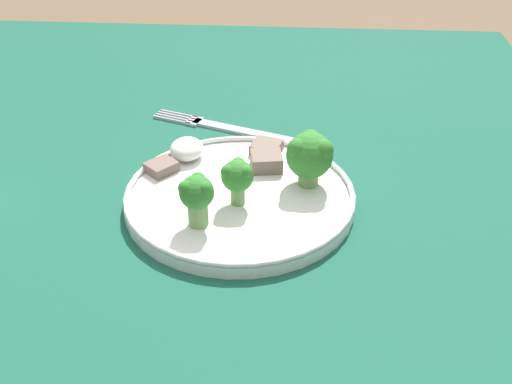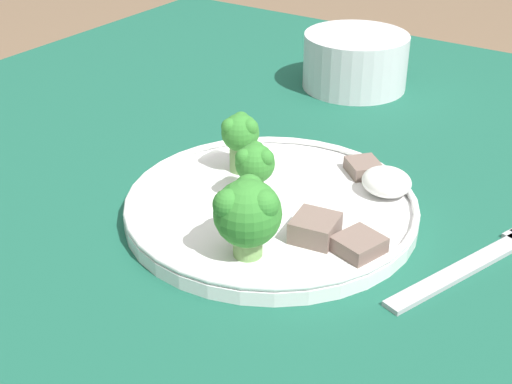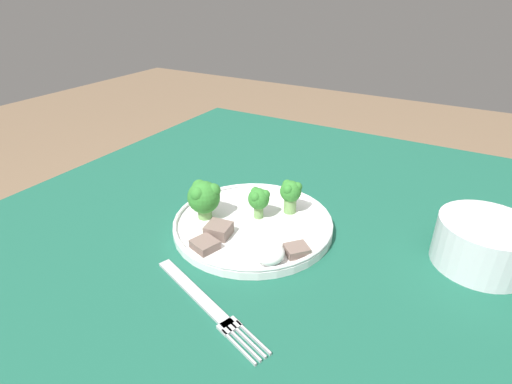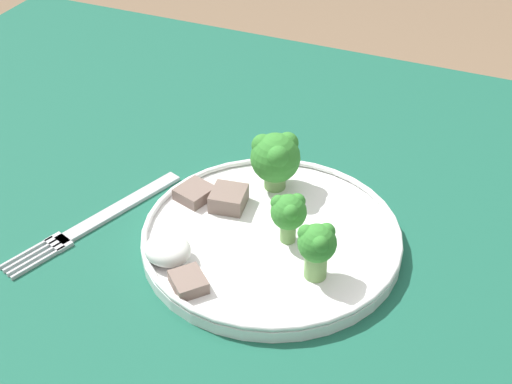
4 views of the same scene
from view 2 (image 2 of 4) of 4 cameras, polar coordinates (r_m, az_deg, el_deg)
table at (r=0.70m, az=6.47°, el=-8.62°), size 1.13×0.98×0.78m
dinner_plate at (r=0.60m, az=1.22°, el=-1.20°), size 0.25×0.25×0.02m
fork at (r=0.58m, az=17.74°, el=-5.08°), size 0.09×0.20×0.00m
cream_bowl at (r=0.88m, az=7.94°, el=10.23°), size 0.12×0.12×0.07m
broccoli_floret_near_rim_left at (r=0.64m, az=-1.26°, el=4.54°), size 0.04×0.03×0.06m
broccoli_floret_center_left at (r=0.52m, az=-0.68°, el=-1.62°), size 0.05×0.05×0.06m
broccoli_floret_back_left at (r=0.59m, az=-0.08°, el=2.26°), size 0.03×0.03×0.05m
meat_slice_front_slice at (r=0.55m, az=4.75°, el=-2.89°), size 0.04×0.04×0.02m
meat_slice_middle_slice at (r=0.65m, az=8.69°, el=1.94°), size 0.04×0.04×0.01m
meat_slice_rear_slice at (r=0.54m, az=8.23°, el=-4.17°), size 0.04×0.04×0.01m
sauce_dollop at (r=0.62m, az=10.40°, el=0.81°), size 0.04×0.04×0.02m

